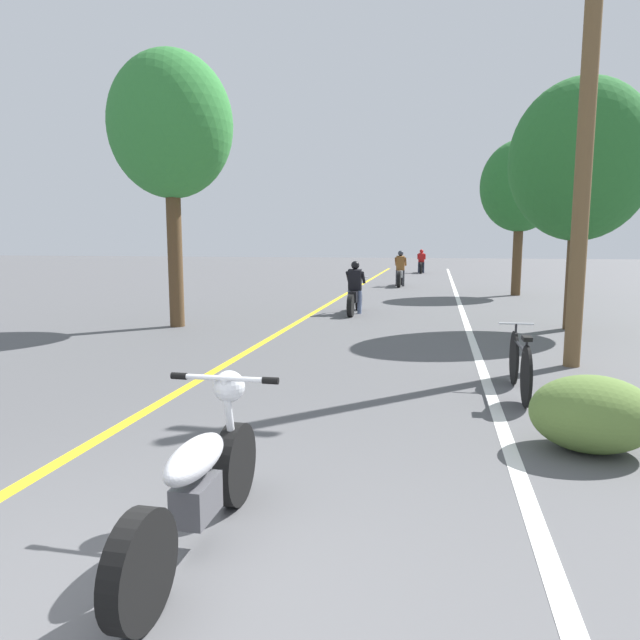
% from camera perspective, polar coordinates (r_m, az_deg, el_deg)
% --- Properties ---
extents(ground_plane, '(120.00, 120.00, 0.00)m').
position_cam_1_polar(ground_plane, '(3.41, -18.30, -26.64)').
color(ground_plane, '#515154').
extents(lane_stripe_center, '(0.14, 48.00, 0.01)m').
position_cam_1_polar(lane_stripe_center, '(15.51, -0.31, 0.93)').
color(lane_stripe_center, yellow).
rests_on(lane_stripe_center, ground).
extents(lane_stripe_edge, '(0.14, 48.00, 0.01)m').
position_cam_1_polar(lane_stripe_edge, '(15.20, 14.14, 0.54)').
color(lane_stripe_edge, white).
rests_on(lane_stripe_edge, ground).
extents(utility_pole, '(1.10, 0.24, 6.49)m').
position_cam_1_polar(utility_pole, '(9.47, 25.00, 15.91)').
color(utility_pole, brown).
rests_on(utility_pole, ground).
extents(roadside_tree_right_near, '(2.90, 2.61, 5.23)m').
position_cam_1_polar(roadside_tree_right_near, '(13.45, 24.61, 14.24)').
color(roadside_tree_right_near, '#513A23').
rests_on(roadside_tree_right_near, ground).
extents(roadside_tree_right_far, '(2.69, 2.42, 5.29)m').
position_cam_1_polar(roadside_tree_right_far, '(21.05, 19.42, 12.46)').
color(roadside_tree_right_far, '#513A23').
rests_on(roadside_tree_right_far, ground).
extents(roadside_tree_left, '(2.68, 2.41, 5.89)m').
position_cam_1_polar(roadside_tree_left, '(13.21, -14.72, 18.16)').
color(roadside_tree_left, '#513A23').
rests_on(roadside_tree_left, ground).
extents(roadside_bush, '(1.10, 0.88, 0.70)m').
position_cam_1_polar(roadside_bush, '(5.80, 25.58, -8.46)').
color(roadside_bush, '#5B7A38').
rests_on(roadside_bush, ground).
extents(motorcycle_foreground, '(0.77, 1.96, 1.01)m').
position_cam_1_polar(motorcycle_foreground, '(3.73, -11.93, -15.60)').
color(motorcycle_foreground, black).
rests_on(motorcycle_foreground, ground).
extents(motorcycle_rider_lead, '(0.50, 2.07, 1.37)m').
position_cam_1_polar(motorcycle_rider_lead, '(14.99, 3.51, 2.64)').
color(motorcycle_rider_lead, black).
rests_on(motorcycle_rider_lead, ground).
extents(motorcycle_rider_mid, '(0.50, 2.20, 1.48)m').
position_cam_1_polar(motorcycle_rider_mid, '(24.10, 8.03, 4.69)').
color(motorcycle_rider_mid, black).
rests_on(motorcycle_rider_mid, ground).
extents(motorcycle_rider_far, '(0.50, 2.00, 1.38)m').
position_cam_1_polar(motorcycle_rider_far, '(33.96, 10.09, 5.53)').
color(motorcycle_rider_far, black).
rests_on(motorcycle_rider_far, ground).
extents(bicycle_parked, '(0.44, 1.79, 0.84)m').
position_cam_1_polar(bicycle_parked, '(7.51, 19.36, -4.21)').
color(bicycle_parked, black).
rests_on(bicycle_parked, ground).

